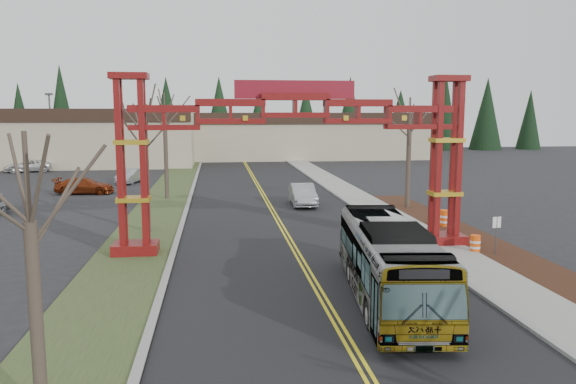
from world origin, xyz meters
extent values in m
cube|color=black|center=(0.00, 25.00, 0.01)|extent=(12.00, 110.00, 0.02)
cube|color=yellow|center=(-0.12, 25.00, 0.03)|extent=(0.12, 100.00, 0.01)
cube|color=yellow|center=(0.12, 25.00, 0.03)|extent=(0.12, 100.00, 0.01)
cube|color=gray|center=(6.15, 25.00, 0.07)|extent=(0.30, 110.00, 0.15)
cube|color=gray|center=(7.60, 25.00, 0.08)|extent=(2.60, 110.00, 0.14)
cube|color=#321C10|center=(10.20, 10.00, 0.06)|extent=(2.60, 50.00, 0.12)
cube|color=#344422|center=(-8.00, 25.00, 0.04)|extent=(4.00, 110.00, 0.08)
cube|color=gray|center=(-6.15, 25.00, 0.07)|extent=(0.30, 110.00, 0.15)
cube|color=#5F0C0D|center=(-8.00, 18.00, 0.30)|extent=(2.20, 1.60, 0.60)
cube|color=#5F0C0D|center=(-8.55, 17.65, 4.60)|extent=(0.28, 0.28, 8.00)
cube|color=#5F0C0D|center=(-7.45, 17.65, 4.60)|extent=(0.28, 0.28, 8.00)
cube|color=#5F0C0D|center=(-8.55, 18.35, 4.60)|extent=(0.28, 0.28, 8.00)
cube|color=#5F0C0D|center=(-7.45, 18.35, 4.60)|extent=(0.28, 0.28, 8.00)
cube|color=gold|center=(-8.00, 18.00, 2.80)|extent=(1.60, 1.10, 0.22)
cube|color=gold|center=(-8.00, 18.00, 5.60)|extent=(1.60, 1.10, 0.22)
cube|color=#5F0C0D|center=(-8.00, 18.00, 8.75)|extent=(1.80, 1.20, 0.30)
cube|color=#5F0C0D|center=(8.00, 18.00, 0.30)|extent=(2.20, 1.60, 0.60)
cube|color=#5F0C0D|center=(7.45, 17.65, 4.60)|extent=(0.28, 0.28, 8.00)
cube|color=#5F0C0D|center=(8.55, 17.65, 4.60)|extent=(0.28, 0.28, 8.00)
cube|color=#5F0C0D|center=(7.45, 18.35, 4.60)|extent=(0.28, 0.28, 8.00)
cube|color=#5F0C0D|center=(8.55, 18.35, 4.60)|extent=(0.28, 0.28, 8.00)
cube|color=gold|center=(8.00, 18.00, 2.80)|extent=(1.60, 1.10, 0.22)
cube|color=gold|center=(8.00, 18.00, 5.60)|extent=(1.60, 1.10, 0.22)
cube|color=#5F0C0D|center=(8.00, 18.00, 8.75)|extent=(1.80, 1.20, 0.30)
cube|color=#5F0C0D|center=(0.00, 18.00, 7.50)|extent=(16.00, 0.90, 1.00)
cube|color=#5F0C0D|center=(0.00, 18.00, 6.60)|extent=(16.00, 0.90, 0.60)
cube|color=maroon|center=(0.00, 18.00, 8.15)|extent=(6.00, 0.25, 0.90)
cube|color=#BAAF8E|center=(-30.00, 72.00, 3.75)|extent=(46.00, 22.00, 7.50)
cube|color=#BAAF8E|center=(10.00, 80.00, 3.50)|extent=(38.00, 20.00, 7.00)
cube|color=black|center=(10.00, 69.90, 6.20)|extent=(38.00, 0.40, 1.60)
cone|color=black|center=(-38.00, 92.00, 6.50)|extent=(5.60, 5.60, 13.00)
cylinder|color=#382D26|center=(-38.00, 92.00, 0.80)|extent=(0.80, 0.80, 1.60)
cone|color=black|center=(-29.50, 92.00, 6.50)|extent=(5.60, 5.60, 13.00)
cylinder|color=#382D26|center=(-29.50, 92.00, 0.80)|extent=(0.80, 0.80, 1.60)
cone|color=black|center=(-21.00, 92.00, 6.50)|extent=(5.60, 5.60, 13.00)
cylinder|color=#382D26|center=(-21.00, 92.00, 0.80)|extent=(0.80, 0.80, 1.60)
cone|color=black|center=(-12.50, 92.00, 6.50)|extent=(5.60, 5.60, 13.00)
cylinder|color=#382D26|center=(-12.50, 92.00, 0.80)|extent=(0.80, 0.80, 1.60)
cone|color=black|center=(-4.00, 92.00, 6.50)|extent=(5.60, 5.60, 13.00)
cylinder|color=#382D26|center=(-4.00, 92.00, 0.80)|extent=(0.80, 0.80, 1.60)
cone|color=black|center=(4.50, 92.00, 6.50)|extent=(5.60, 5.60, 13.00)
cylinder|color=#382D26|center=(4.50, 92.00, 0.80)|extent=(0.80, 0.80, 1.60)
cone|color=black|center=(13.00, 92.00, 6.50)|extent=(5.60, 5.60, 13.00)
cylinder|color=#382D26|center=(13.00, 92.00, 0.80)|extent=(0.80, 0.80, 1.60)
cone|color=black|center=(21.50, 92.00, 6.50)|extent=(5.60, 5.60, 13.00)
cylinder|color=#382D26|center=(21.50, 92.00, 0.80)|extent=(0.80, 0.80, 1.60)
cone|color=black|center=(30.00, 92.00, 6.50)|extent=(5.60, 5.60, 13.00)
cylinder|color=#382D26|center=(30.00, 92.00, 0.80)|extent=(0.80, 0.80, 1.60)
cone|color=black|center=(38.50, 92.00, 6.50)|extent=(5.60, 5.60, 13.00)
cylinder|color=#382D26|center=(38.50, 92.00, 0.80)|extent=(0.80, 0.80, 1.60)
cone|color=black|center=(47.00, 92.00, 6.50)|extent=(5.60, 5.60, 13.00)
cylinder|color=#382D26|center=(47.00, 92.00, 0.80)|extent=(0.80, 0.80, 1.60)
cone|color=black|center=(55.50, 92.00, 6.50)|extent=(5.60, 5.60, 13.00)
cylinder|color=#382D26|center=(55.50, 92.00, 0.80)|extent=(0.80, 0.80, 1.60)
imported|color=#999AA0|center=(2.39, 9.71, 1.50)|extent=(3.71, 10.96, 2.99)
imported|color=#A5A8AD|center=(2.53, 31.71, 0.82)|extent=(1.86, 5.01, 1.64)
imported|color=maroon|center=(-15.38, 40.18, 0.72)|extent=(5.05, 2.26, 1.44)
imported|color=#9EA3A5|center=(-12.55, 47.44, 0.72)|extent=(2.59, 4.61, 1.44)
imported|color=white|center=(-26.26, 59.91, 0.73)|extent=(5.65, 3.43, 1.47)
cylinder|color=#382D26|center=(-8.00, 2.67, 2.33)|extent=(0.30, 0.30, 4.65)
cylinder|color=#382D26|center=(-8.00, 2.67, 5.59)|extent=(0.11, 0.11, 2.07)
cylinder|color=#382D26|center=(-8.00, 23.18, 3.00)|extent=(0.34, 0.34, 6.00)
cylinder|color=#382D26|center=(-8.00, 23.18, 7.08)|extent=(0.13, 0.13, 2.36)
cylinder|color=#382D26|center=(-8.00, 36.29, 3.18)|extent=(0.34, 0.34, 6.37)
cylinder|color=#382D26|center=(-8.00, 36.29, 7.43)|extent=(0.13, 0.13, 2.34)
cylinder|color=#382D26|center=(10.00, 29.46, 2.91)|extent=(0.35, 0.35, 5.81)
cylinder|color=#382D26|center=(10.00, 29.46, 6.91)|extent=(0.13, 0.13, 2.41)
cylinder|color=#3F3F44|center=(-23.72, 61.11, 4.55)|extent=(0.20, 0.20, 9.10)
cube|color=#3F3F44|center=(-23.72, 61.11, 9.20)|extent=(0.81, 0.40, 0.25)
cylinder|color=#3F3F44|center=(9.60, 15.36, 0.99)|extent=(0.05, 0.05, 1.98)
cube|color=white|center=(9.60, 15.36, 1.71)|extent=(0.45, 0.10, 0.54)
cylinder|color=#FA550D|center=(8.87, 16.04, 0.47)|extent=(0.49, 0.49, 0.94)
cylinder|color=white|center=(8.87, 16.04, 0.61)|extent=(0.51, 0.51, 0.11)
cylinder|color=white|center=(8.87, 16.04, 0.33)|extent=(0.51, 0.51, 0.11)
cylinder|color=#FA550D|center=(8.67, 20.96, 0.51)|extent=(0.53, 0.53, 1.01)
cylinder|color=white|center=(8.67, 20.96, 0.66)|extent=(0.55, 0.55, 0.12)
cylinder|color=white|center=(8.67, 20.96, 0.35)|extent=(0.55, 0.55, 0.12)
cylinder|color=#FA550D|center=(9.88, 22.31, 0.55)|extent=(0.58, 0.58, 1.11)
cylinder|color=white|center=(9.88, 22.31, 0.72)|extent=(0.60, 0.60, 0.13)
cylinder|color=white|center=(9.88, 22.31, 0.39)|extent=(0.60, 0.60, 0.13)
camera|label=1|loc=(-3.91, -10.00, 7.02)|focal=35.00mm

